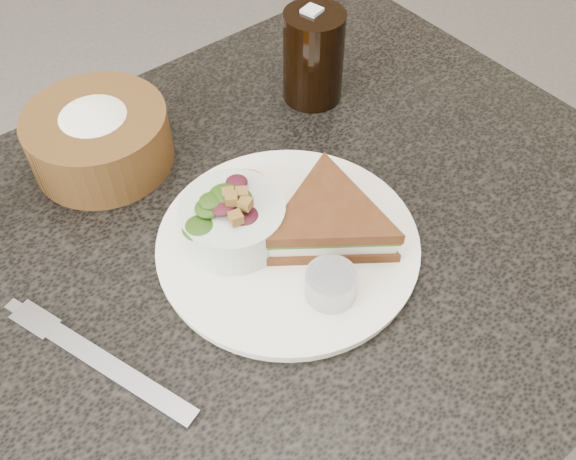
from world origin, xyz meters
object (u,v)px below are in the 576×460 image
Objects in this scene: sandwich at (329,221)px; dressing_ramekin at (331,285)px; bread_basket at (97,131)px; dinner_plate at (288,244)px; cola_glass at (314,53)px; salad_bowl at (233,216)px; dining_table at (251,410)px.

sandwich is 0.08m from dressing_ramekin.
sandwich is at bearing 50.52° from dressing_ramekin.
sandwich reaches higher than dressing_ramekin.
bread_basket is (-0.13, 0.27, 0.01)m from sandwich.
cola_glass is at bearing 44.35° from dinner_plate.
salad_bowl is 0.27m from cola_glass.
sandwich is at bearing -126.17° from cola_glass.
cola_glass is (0.28, -0.06, 0.02)m from bread_basket.
bread_basket is at bearing 103.67° from dressing_ramekin.
salad_bowl is at bearing 54.82° from dining_table.
cola_glass is (0.23, 0.14, 0.02)m from salad_bowl.
sandwich is (0.09, -0.04, 0.41)m from dining_table.
cola_glass is at bearing 33.81° from dining_table.
dinner_plate is 1.68× the size of sandwich.
dressing_ramekin is at bearing -93.00° from sandwich.
dining_table is 19.23× the size of dressing_ramekin.
bread_basket reaches higher than dinner_plate.
dining_table is 0.48m from bread_basket.
dinner_plate is at bearing -45.91° from salad_bowl.
bread_basket reaches higher than salad_bowl.
dressing_ramekin is (0.05, -0.10, 0.40)m from dining_table.
sandwich is 1.24× the size of cola_glass.
bread_basket is at bearing 103.31° from salad_bowl.
dinner_plate is 5.37× the size of dressing_ramekin.
dinner_plate is at bearing -21.80° from dining_table.
salad_bowl is (-0.08, 0.06, 0.01)m from sandwich.
dressing_ramekin is (-0.01, -0.08, 0.02)m from dinner_plate.
salad_bowl is at bearing 134.09° from dinner_plate.
cola_glass is (0.19, 0.19, 0.06)m from dinner_plate.
cola_glass is (0.25, 0.16, 0.44)m from dining_table.
sandwich is (0.04, -0.02, 0.03)m from dinner_plate.
dining_table is 6.02× the size of sandwich.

